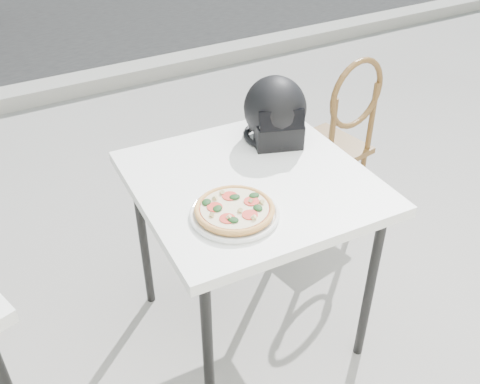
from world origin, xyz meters
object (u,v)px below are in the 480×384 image
cafe_table_main (251,193)px  helmet (275,113)px  pizza (235,209)px  plate (235,214)px  cafe_chair_main (338,132)px

cafe_table_main → helmet: (0.24, 0.21, 0.19)m
pizza → helmet: bearing=42.9°
plate → cafe_chair_main: (0.98, 0.63, -0.26)m
cafe_table_main → pizza: pizza is taller
cafe_table_main → helmet: helmet is taller
pizza → cafe_chair_main: bearing=32.9°
plate → pizza: size_ratio=1.15×
plate → helmet: (0.40, 0.38, 0.11)m
cafe_table_main → cafe_chair_main: (0.81, 0.46, -0.18)m
cafe_table_main → plate: (-0.17, -0.17, 0.08)m
helmet → cafe_chair_main: helmet is taller
cafe_chair_main → helmet: bearing=16.2°
cafe_table_main → cafe_chair_main: bearing=29.7°
helmet → cafe_chair_main: 0.73m
pizza → cafe_chair_main: size_ratio=0.32×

